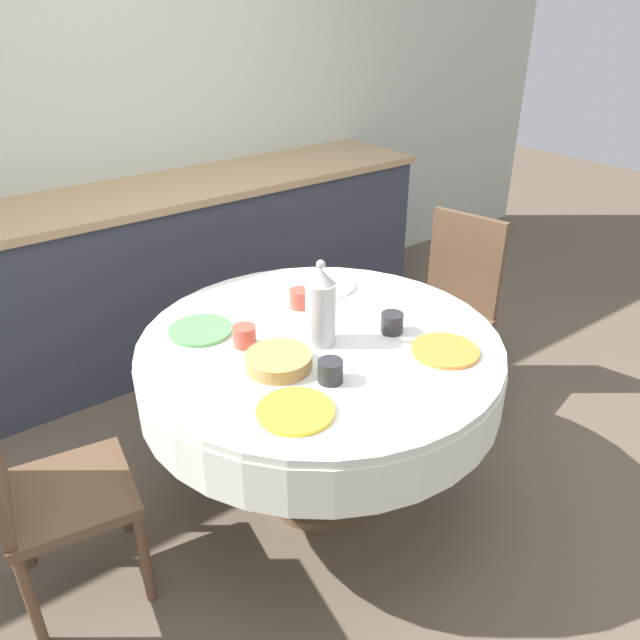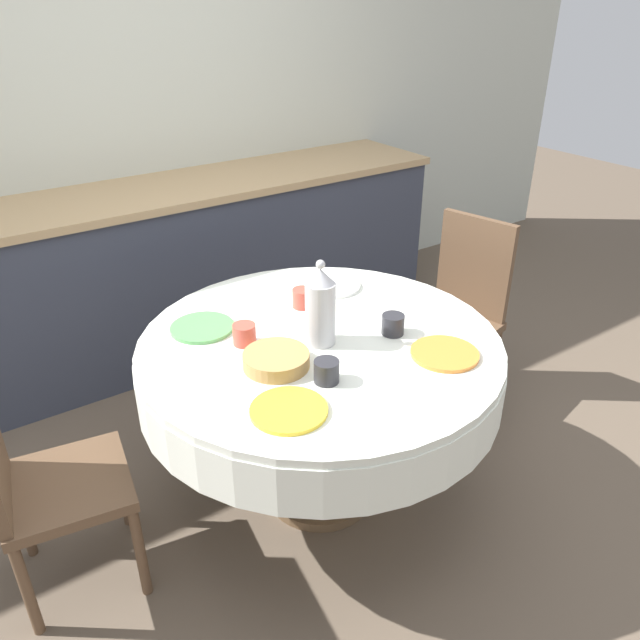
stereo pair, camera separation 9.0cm
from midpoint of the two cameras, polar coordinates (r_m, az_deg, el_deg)
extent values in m
plane|color=brown|center=(2.71, 0.99, -15.50)|extent=(12.00, 12.00, 0.00)
cube|color=beige|center=(3.64, -16.54, 18.08)|extent=(7.00, 0.05, 2.60)
cube|color=#383D4C|center=(3.57, -12.89, 4.05)|extent=(3.20, 0.60, 0.91)
cube|color=tan|center=(3.41, -13.74, 11.30)|extent=(3.24, 0.64, 0.04)
cylinder|color=brown|center=(2.70, 0.99, -15.19)|extent=(0.44, 0.44, 0.04)
cylinder|color=brown|center=(2.52, 1.04, -10.80)|extent=(0.11, 0.11, 0.49)
cylinder|color=silver|center=(2.33, 1.11, -4.36)|extent=(1.33, 1.33, 0.18)
cylinder|color=silver|center=(2.27, 1.14, -2.12)|extent=(1.32, 1.32, 0.03)
cube|color=brown|center=(3.10, 12.54, -0.68)|extent=(0.48, 0.48, 0.04)
cube|color=brown|center=(3.13, 14.77, 4.79)|extent=(0.12, 0.38, 0.49)
cylinder|color=brown|center=(3.01, 13.24, -6.59)|extent=(0.04, 0.04, 0.39)
cylinder|color=brown|center=(3.15, 7.73, -4.22)|extent=(0.04, 0.04, 0.39)
cylinder|color=brown|center=(3.28, 16.38, -3.87)|extent=(0.04, 0.04, 0.39)
cylinder|color=brown|center=(3.41, 11.18, -1.82)|extent=(0.04, 0.04, 0.39)
cube|color=brown|center=(2.28, -21.06, -13.99)|extent=(0.46, 0.46, 0.04)
cylinder|color=brown|center=(2.56, -16.68, -14.25)|extent=(0.04, 0.04, 0.39)
cylinder|color=brown|center=(2.31, -14.98, -19.81)|extent=(0.04, 0.04, 0.39)
cylinder|color=brown|center=(2.57, -24.69, -15.87)|extent=(0.04, 0.04, 0.39)
cylinder|color=brown|center=(2.31, -24.15, -21.64)|extent=(0.04, 0.04, 0.39)
cylinder|color=yellow|center=(1.89, -1.50, -8.25)|extent=(0.24, 0.24, 0.01)
cylinder|color=#28282D|center=(2.01, 1.89, -4.73)|extent=(0.08, 0.08, 0.08)
cylinder|color=orange|center=(2.22, 12.47, -3.03)|extent=(0.24, 0.24, 0.01)
cylinder|color=#28282D|center=(2.30, 7.80, -0.42)|extent=(0.08, 0.08, 0.08)
cylinder|color=#5BA85B|center=(2.36, -9.64, -0.69)|extent=(0.24, 0.24, 0.01)
cylinder|color=#CC4C3D|center=(2.23, -5.79, -1.32)|extent=(0.08, 0.08, 0.08)
cylinder|color=white|center=(2.65, 2.09, 3.14)|extent=(0.24, 0.24, 0.01)
cylinder|color=#CC4C3D|center=(2.48, -0.54, 2.01)|extent=(0.08, 0.08, 0.08)
cylinder|color=#B2B2B7|center=(2.19, 1.22, 0.59)|extent=(0.11, 0.11, 0.23)
cone|color=#B2B2B7|center=(2.13, 1.26, 4.02)|extent=(0.10, 0.10, 0.05)
sphere|color=#B2B2B7|center=(2.11, 1.27, 5.09)|extent=(0.03, 0.03, 0.03)
cylinder|color=#AD844C|center=(2.10, -2.80, -3.68)|extent=(0.23, 0.23, 0.05)
camera|label=1|loc=(0.04, -88.84, 0.62)|focal=35.00mm
camera|label=2|loc=(0.04, 91.16, -0.62)|focal=35.00mm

